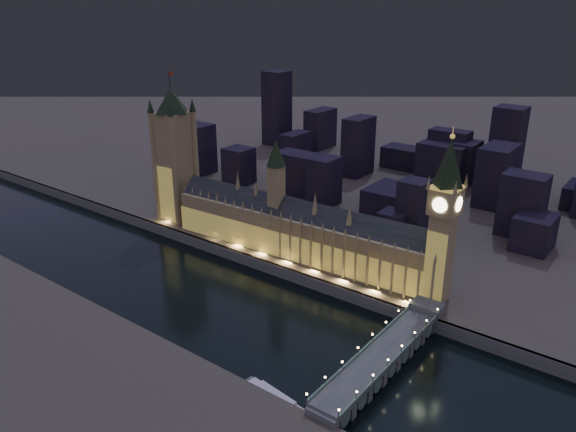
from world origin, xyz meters
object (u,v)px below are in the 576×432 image
Objects in this scene: palace_of_westminster at (298,230)px; westminster_bridge at (385,356)px; victoria_tower at (174,148)px; river_boat at (275,399)px; elizabeth_tower at (445,208)px.

westminster_bridge is at bearing -32.69° from palace_of_westminster.
palace_of_westminster is at bearing -0.08° from victoria_tower.
river_boat is at bearing -58.20° from palace_of_westminster.
palace_of_westminster is 1.76× the size of victoria_tower.
elizabeth_tower is at bearing 78.22° from river_boat.
palace_of_westminster is 1.79× the size of westminster_bridge.
river_boat is (-27.37, -54.54, -4.44)m from westminster_bridge.
palace_of_westminster is 143.08m from river_boat.
palace_of_westminster is 4.71× the size of river_boat.
victoria_tower is 237.22m from westminster_bridge.
victoria_tower reaches higher than palace_of_westminster.
westminster_bridge is at bearing 63.35° from river_boat.
westminster_bridge is (2.36, -65.38, -58.66)m from elizabeth_tower.
victoria_tower is at bearing 148.14° from river_boat.
victoria_tower reaches higher than elizabeth_tower.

